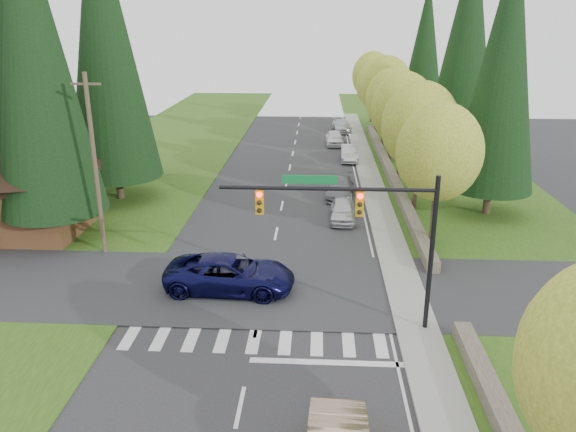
# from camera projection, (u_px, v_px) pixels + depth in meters

# --- Properties ---
(ground) EXTENTS (120.00, 120.00, 0.00)m
(ground) POSITION_uv_depth(u_px,v_px,m) (244.00, 389.00, 20.12)
(ground) COLOR #28282B
(ground) RESTS_ON ground
(grass_east) EXTENTS (14.00, 110.00, 0.06)m
(grass_east) POSITION_uv_depth(u_px,v_px,m) (471.00, 213.00, 38.28)
(grass_east) COLOR #2C4F15
(grass_east) RESTS_ON ground
(grass_west) EXTENTS (14.00, 110.00, 0.06)m
(grass_west) POSITION_uv_depth(u_px,v_px,m) (98.00, 207.00, 39.63)
(grass_west) COLOR #2C4F15
(grass_west) RESTS_ON ground
(cross_street) EXTENTS (120.00, 8.00, 0.10)m
(cross_street) POSITION_uv_depth(u_px,v_px,m) (265.00, 288.00, 27.66)
(cross_street) COLOR #28282B
(cross_street) RESTS_ON ground
(sidewalk_east) EXTENTS (1.80, 80.00, 0.13)m
(sidewalk_east) POSITION_uv_depth(u_px,v_px,m) (378.00, 202.00, 40.47)
(sidewalk_east) COLOR gray
(sidewalk_east) RESTS_ON ground
(curb_east) EXTENTS (0.20, 80.00, 0.13)m
(curb_east) POSITION_uv_depth(u_px,v_px,m) (366.00, 202.00, 40.52)
(curb_east) COLOR gray
(curb_east) RESTS_ON ground
(stone_wall_north) EXTENTS (0.70, 40.00, 0.70)m
(stone_wall_north) POSITION_uv_depth(u_px,v_px,m) (389.00, 171.00, 47.83)
(stone_wall_north) COLOR #4C4438
(stone_wall_north) RESTS_ON ground
(traffic_signal) EXTENTS (8.70, 0.37, 6.80)m
(traffic_signal) POSITION_uv_depth(u_px,v_px,m) (363.00, 218.00, 22.48)
(traffic_signal) COLOR black
(traffic_signal) RESTS_ON ground
(brown_building) EXTENTS (8.40, 8.40, 5.40)m
(brown_building) POSITION_uv_depth(u_px,v_px,m) (29.00, 183.00, 33.99)
(brown_building) COLOR #4C2D19
(brown_building) RESTS_ON ground
(utility_pole) EXTENTS (1.60, 0.24, 10.00)m
(utility_pole) POSITION_uv_depth(u_px,v_px,m) (95.00, 164.00, 30.22)
(utility_pole) COLOR #473828
(utility_pole) RESTS_ON ground
(decid_tree_0) EXTENTS (4.80, 4.80, 8.37)m
(decid_tree_0) POSITION_uv_depth(u_px,v_px,m) (439.00, 152.00, 30.98)
(decid_tree_0) COLOR #38281C
(decid_tree_0) RESTS_ON ground
(decid_tree_1) EXTENTS (5.20, 5.20, 8.80)m
(decid_tree_1) POSITION_uv_depth(u_px,v_px,m) (420.00, 126.00, 37.51)
(decid_tree_1) COLOR #38281C
(decid_tree_1) RESTS_ON ground
(decid_tree_2) EXTENTS (5.00, 5.00, 8.82)m
(decid_tree_2) POSITION_uv_depth(u_px,v_px,m) (403.00, 108.00, 44.07)
(decid_tree_2) COLOR #38281C
(decid_tree_2) RESTS_ON ground
(decid_tree_3) EXTENTS (5.00, 5.00, 8.55)m
(decid_tree_3) POSITION_uv_depth(u_px,v_px,m) (393.00, 100.00, 50.75)
(decid_tree_3) COLOR #38281C
(decid_tree_3) RESTS_ON ground
(decid_tree_4) EXTENTS (5.40, 5.40, 9.18)m
(decid_tree_4) POSITION_uv_depth(u_px,v_px,m) (386.00, 87.00, 57.21)
(decid_tree_4) COLOR #38281C
(decid_tree_4) RESTS_ON ground
(decid_tree_5) EXTENTS (4.80, 4.80, 8.30)m
(decid_tree_5) POSITION_uv_depth(u_px,v_px,m) (377.00, 84.00, 63.99)
(decid_tree_5) COLOR #38281C
(decid_tree_5) RESTS_ON ground
(decid_tree_6) EXTENTS (5.20, 5.20, 8.86)m
(decid_tree_6) POSITION_uv_depth(u_px,v_px,m) (373.00, 76.00, 70.47)
(decid_tree_6) COLOR #38281C
(decid_tree_6) RESTS_ON ground
(conifer_w_a) EXTENTS (6.12, 6.12, 19.80)m
(conifer_w_a) POSITION_uv_depth(u_px,v_px,m) (34.00, 53.00, 30.42)
(conifer_w_a) COLOR #38281C
(conifer_w_a) RESTS_ON ground
(conifer_w_b) EXTENTS (5.44, 5.44, 17.80)m
(conifer_w_b) POSITION_uv_depth(u_px,v_px,m) (20.00, 66.00, 34.67)
(conifer_w_b) COLOR #38281C
(conifer_w_b) RESTS_ON ground
(conifer_w_c) EXTENTS (6.46, 6.46, 20.80)m
(conifer_w_c) POSITION_uv_depth(u_px,v_px,m) (105.00, 39.00, 37.74)
(conifer_w_c) COLOR #38281C
(conifer_w_c) RESTS_ON ground
(conifer_w_e) EXTENTS (5.78, 5.78, 18.80)m
(conifer_w_e) POSITION_uv_depth(u_px,v_px,m) (109.00, 50.00, 43.83)
(conifer_w_e) COLOR #38281C
(conifer_w_e) RESTS_ON ground
(conifer_e_a) EXTENTS (5.44, 5.44, 17.80)m
(conifer_e_a) POSITION_uv_depth(u_px,v_px,m) (504.00, 66.00, 35.00)
(conifer_e_a) COLOR #38281C
(conifer_e_a) RESTS_ON ground
(conifer_e_b) EXTENTS (6.12, 6.12, 19.80)m
(conifer_e_b) POSITION_uv_depth(u_px,v_px,m) (467.00, 41.00, 47.81)
(conifer_e_b) COLOR #38281C
(conifer_e_b) RESTS_ON ground
(conifer_e_c) EXTENTS (5.10, 5.10, 16.80)m
(conifer_e_c) POSITION_uv_depth(u_px,v_px,m) (425.00, 51.00, 61.55)
(conifer_e_c) COLOR #38281C
(conifer_e_c) RESTS_ON ground
(suv_navy) EXTENTS (6.38, 3.17, 1.74)m
(suv_navy) POSITION_uv_depth(u_px,v_px,m) (230.00, 274.00, 27.19)
(suv_navy) COLOR #0B0C38
(suv_navy) RESTS_ON ground
(parked_car_a) EXTENTS (1.77, 4.06, 1.36)m
(parked_car_a) POSITION_uv_depth(u_px,v_px,m) (343.00, 211.00, 36.78)
(parked_car_a) COLOR silver
(parked_car_a) RESTS_ON ground
(parked_car_b) EXTENTS (2.35, 4.86, 1.36)m
(parked_car_b) POSITION_uv_depth(u_px,v_px,m) (340.00, 188.00, 41.70)
(parked_car_b) COLOR slate
(parked_car_b) RESTS_ON ground
(parked_car_c) EXTENTS (1.59, 4.38, 1.43)m
(parked_car_c) POSITION_uv_depth(u_px,v_px,m) (349.00, 153.00, 52.40)
(parked_car_c) COLOR #B0B0B5
(parked_car_c) RESTS_ON ground
(parked_car_d) EXTENTS (1.89, 4.42, 1.49)m
(parked_car_d) POSITION_uv_depth(u_px,v_px,m) (334.00, 138.00, 59.05)
(parked_car_d) COLOR white
(parked_car_d) RESTS_ON ground
(parked_car_e) EXTENTS (2.41, 4.98, 1.40)m
(parked_car_e) POSITION_uv_depth(u_px,v_px,m) (341.00, 126.00, 66.06)
(parked_car_e) COLOR #B2B3B8
(parked_car_e) RESTS_ON ground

